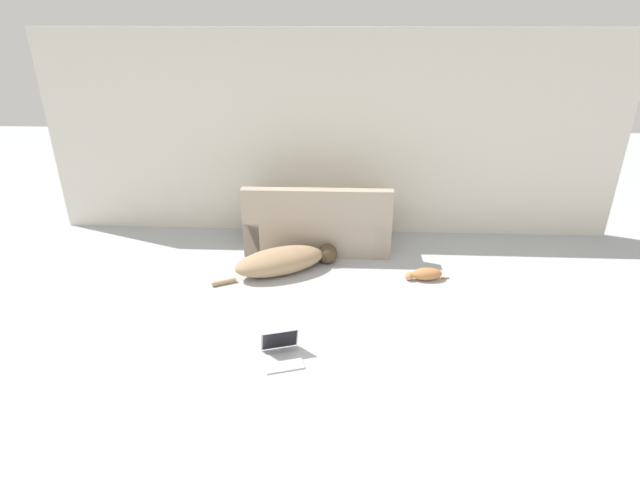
% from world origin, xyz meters
% --- Properties ---
extents(ground_plane, '(20.00, 20.00, 0.00)m').
position_xyz_m(ground_plane, '(0.00, 0.00, 0.00)').
color(ground_plane, '#ADB2B7').
extents(wall_back, '(7.51, 0.06, 2.64)m').
position_xyz_m(wall_back, '(0.00, 3.50, 1.32)').
color(wall_back, silver).
rests_on(wall_back, ground_plane).
extents(couch, '(1.83, 0.80, 0.89)m').
position_xyz_m(couch, '(-0.14, 2.94, 0.29)').
color(couch, tan).
rests_on(couch, ground_plane).
extents(dog, '(1.44, 0.89, 0.30)m').
position_xyz_m(dog, '(-0.50, 2.23, 0.15)').
color(dog, '#A38460').
rests_on(dog, ground_plane).
extents(cat, '(0.52, 0.20, 0.14)m').
position_xyz_m(cat, '(1.13, 2.12, 0.07)').
color(cat, '#BC7A47').
rests_on(cat, ground_plane).
extents(laptop_open, '(0.42, 0.43, 0.25)m').
position_xyz_m(laptop_open, '(-0.35, 0.64, 0.08)').
color(laptop_open, '#B7B7BC').
rests_on(laptop_open, ground_plane).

